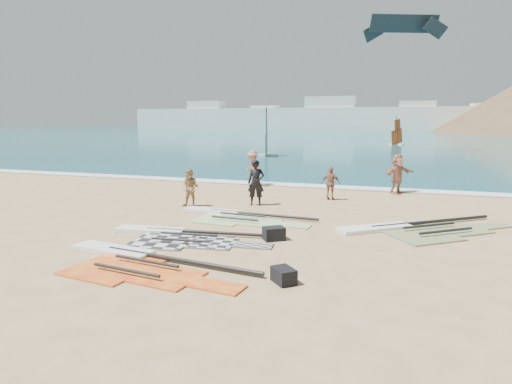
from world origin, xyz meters
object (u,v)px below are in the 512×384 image
(rig_green, at_px, (232,216))
(gear_bag_far, at_px, (284,275))
(person_wetsuit, at_px, (256,183))
(beachgoer_right, at_px, (397,174))
(beachgoer_left, at_px, (190,188))
(beachgoer_mid, at_px, (253,168))
(beachgoer_back, at_px, (331,184))
(gear_bag_near, at_px, (274,234))
(rig_red, at_px, (134,262))
(rig_grey, at_px, (176,236))
(rig_orange, at_px, (415,229))

(rig_green, xyz_separation_m, gear_bag_far, (3.50, -5.72, 0.12))
(person_wetsuit, bearing_deg, beachgoer_right, 28.28)
(beachgoer_left, distance_m, beachgoer_mid, 6.30)
(beachgoer_left, height_order, beachgoer_back, beachgoer_left)
(gear_bag_near, distance_m, gear_bag_far, 3.48)
(gear_bag_far, height_order, beachgoer_mid, beachgoer_mid)
(beachgoer_mid, xyz_separation_m, beachgoer_right, (7.60, 0.00, -0.00))
(gear_bag_near, bearing_deg, rig_green, 133.65)
(gear_bag_far, height_order, beachgoer_right, beachgoer_right)
(rig_red, relative_size, beachgoer_right, 2.96)
(person_wetsuit, relative_size, beachgoer_right, 0.99)
(rig_grey, distance_m, beachgoer_left, 4.89)
(gear_bag_near, bearing_deg, beachgoer_left, 141.42)
(gear_bag_far, relative_size, beachgoer_back, 0.38)
(gear_bag_near, height_order, beachgoer_left, beachgoer_left)
(rig_grey, bearing_deg, person_wetsuit, 75.97)
(gear_bag_far, height_order, beachgoer_left, beachgoer_left)
(rig_green, relative_size, person_wetsuit, 2.78)
(rig_grey, height_order, gear_bag_near, gear_bag_near)
(beachgoer_right, bearing_deg, beachgoer_left, 169.22)
(rig_red, relative_size, beachgoer_left, 3.62)
(rig_grey, relative_size, beachgoer_mid, 2.78)
(rig_grey, bearing_deg, rig_red, -92.42)
(rig_orange, relative_size, beachgoer_right, 2.93)
(rig_green, height_order, beachgoer_right, beachgoer_right)
(gear_bag_near, bearing_deg, rig_grey, -166.40)
(rig_grey, xyz_separation_m, beachgoer_left, (-1.77, 4.50, 0.75))
(rig_red, height_order, beachgoer_right, beachgoer_right)
(beachgoer_back, bearing_deg, gear_bag_near, 90.03)
(rig_orange, relative_size, beachgoer_left, 3.59)
(rig_orange, height_order, gear_bag_far, gear_bag_far)
(rig_green, bearing_deg, gear_bag_far, -54.77)
(beachgoer_left, relative_size, beachgoer_right, 0.82)
(gear_bag_near, height_order, beachgoer_mid, beachgoer_mid)
(gear_bag_near, height_order, beachgoer_back, beachgoer_back)
(rig_orange, relative_size, gear_bag_near, 9.19)
(rig_orange, bearing_deg, rig_green, 142.98)
(rig_green, relative_size, beachgoer_back, 3.60)
(rig_orange, height_order, beachgoer_back, beachgoer_back)
(rig_green, relative_size, rig_red, 0.94)
(beachgoer_mid, bearing_deg, beachgoer_back, 9.17)
(rig_green, height_order, beachgoer_back, beachgoer_back)
(rig_orange, bearing_deg, rig_grey, 166.75)
(rig_green, bearing_deg, rig_orange, 4.57)
(rig_red, bearing_deg, beachgoer_back, 78.91)
(rig_orange, bearing_deg, rig_red, -178.08)
(gear_bag_far, relative_size, beachgoer_left, 0.36)
(gear_bag_near, xyz_separation_m, beachgoer_left, (-4.74, 3.78, 0.60))
(rig_grey, height_order, beachgoer_right, beachgoer_right)
(person_wetsuit, xyz_separation_m, beachgoer_left, (-2.52, -1.15, -0.18))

